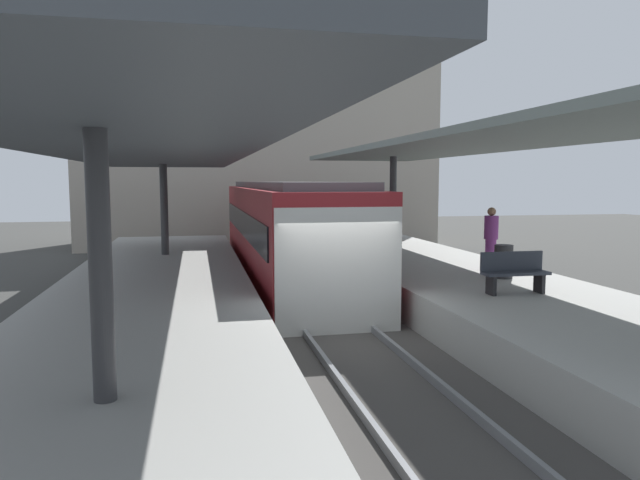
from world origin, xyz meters
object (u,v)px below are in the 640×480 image
(commuter_train, at_px, (284,230))
(passenger_near_bench, at_px, (491,238))
(litter_bin, at_px, (503,261))
(platform_bench, at_px, (514,271))

(commuter_train, bearing_deg, passenger_near_bench, -46.70)
(passenger_near_bench, bearing_deg, commuter_train, 133.30)
(passenger_near_bench, bearing_deg, litter_bin, -104.58)
(commuter_train, relative_size, litter_bin, 18.75)
(platform_bench, distance_m, litter_bin, 1.94)
(commuter_train, distance_m, litter_bin, 7.59)
(commuter_train, bearing_deg, litter_bin, -54.69)
(commuter_train, relative_size, passenger_near_bench, 9.11)
(litter_bin, bearing_deg, commuter_train, 125.31)
(litter_bin, relative_size, passenger_near_bench, 0.49)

